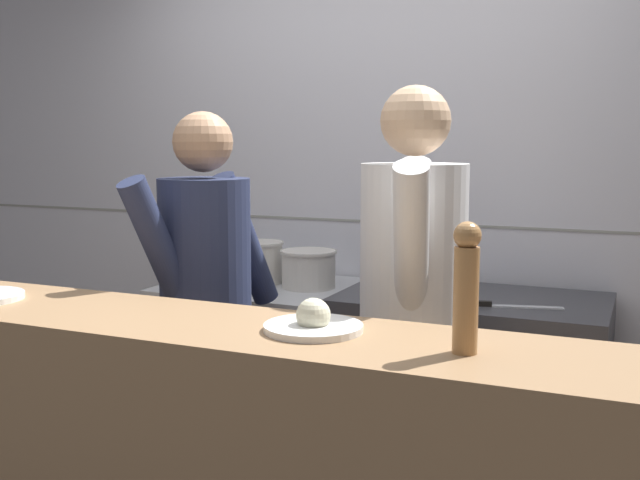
% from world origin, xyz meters
% --- Properties ---
extents(wall_back_tiled, '(8.00, 0.06, 2.60)m').
position_xyz_m(wall_back_tiled, '(0.00, 1.53, 1.30)').
color(wall_back_tiled, silver).
rests_on(wall_back_tiled, ground_plane).
extents(oven_range, '(0.82, 0.71, 0.87)m').
position_xyz_m(oven_range, '(-0.43, 1.12, 0.44)').
color(oven_range, '#232326').
rests_on(oven_range, ground_plane).
extents(prep_counter, '(1.09, 0.65, 0.90)m').
position_xyz_m(prep_counter, '(0.57, 1.12, 0.45)').
color(prep_counter, '#38383D').
rests_on(prep_counter, ground_plane).
extents(stock_pot, '(0.26, 0.26, 0.17)m').
position_xyz_m(stock_pot, '(-0.69, 1.10, 0.96)').
color(stock_pot, beige).
rests_on(stock_pot, oven_range).
extents(sauce_pot, '(0.23, 0.23, 0.20)m').
position_xyz_m(sauce_pot, '(-0.45, 1.16, 0.98)').
color(sauce_pot, beige).
rests_on(sauce_pot, oven_range).
extents(braising_pot, '(0.26, 0.26, 0.17)m').
position_xyz_m(braising_pot, '(-0.18, 1.14, 0.96)').
color(braising_pot, beige).
rests_on(braising_pot, oven_range).
extents(mixing_bowl_steel, '(0.22, 0.22, 0.11)m').
position_xyz_m(mixing_bowl_steel, '(0.48, 1.13, 0.95)').
color(mixing_bowl_steel, '#B7BABF').
rests_on(mixing_bowl_steel, prep_counter).
extents(chefs_knife, '(0.38, 0.12, 0.02)m').
position_xyz_m(chefs_knife, '(0.73, 0.97, 0.90)').
color(chefs_knife, '#B7BABF').
rests_on(chefs_knife, prep_counter).
extents(plated_dish_appetiser, '(0.26, 0.26, 0.09)m').
position_xyz_m(plated_dish_appetiser, '(0.44, -0.20, 1.07)').
color(plated_dish_appetiser, white).
rests_on(plated_dish_appetiser, pass_counter).
extents(pepper_mill, '(0.06, 0.06, 0.31)m').
position_xyz_m(pepper_mill, '(0.85, -0.24, 1.21)').
color(pepper_mill, '#AD7A47').
rests_on(pepper_mill, pass_counter).
extents(chef_head_cook, '(0.42, 0.71, 1.64)m').
position_xyz_m(chef_head_cook, '(-0.25, 0.39, 0.91)').
color(chef_head_cook, black).
rests_on(chef_head_cook, ground_plane).
extents(chef_sous, '(0.43, 0.75, 1.71)m').
position_xyz_m(chef_sous, '(0.52, 0.42, 0.95)').
color(chef_sous, black).
rests_on(chef_sous, ground_plane).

